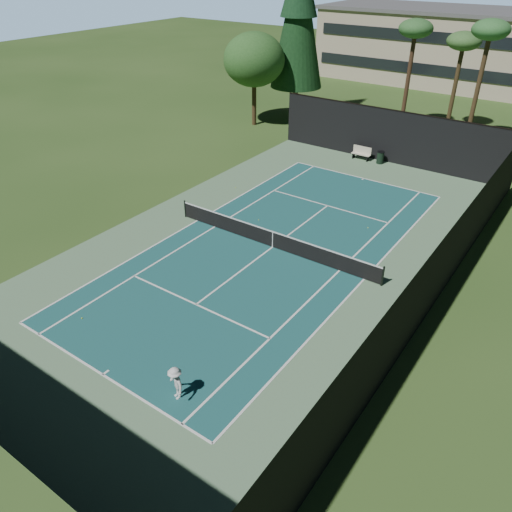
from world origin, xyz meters
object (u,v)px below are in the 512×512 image
Objects in this scene: player at (176,383)px; tennis_ball_b at (259,220)px; park_bench at (362,153)px; trash_bin at (380,157)px; tennis_net at (273,239)px; tennis_ball_d at (236,188)px; tennis_ball_a at (82,318)px; tennis_ball_c at (368,228)px.

tennis_ball_b is (-5.59, 13.25, -0.68)m from player.
park_bench is 1.56m from trash_bin.
player is at bearing -79.34° from park_bench.
tennis_net is 195.55× the size of tennis_ball_d.
tennis_ball_d is 11.13m from park_bench.
tennis_net reaches higher than tennis_ball_a.
player is 6.70m from tennis_ball_a.
tennis_ball_b is 13.35m from trash_bin.
trash_bin is at bearing 58.28° from tennis_ball_d.
tennis_ball_c is 0.94× the size of tennis_ball_d.
tennis_ball_b is at bearing 138.26° from tennis_net.
tennis_ball_d is 0.04× the size of park_bench.
park_bench reaches higher than tennis_ball_d.
tennis_ball_a is at bearing -163.30° from player.
trash_bin is at bearing 82.86° from tennis_ball_a.
park_bench is at bearing 117.07° from tennis_ball_c.
park_bench is (-1.84, 15.34, -0.01)m from tennis_net.
park_bench reaches higher than tennis_ball_a.
tennis_ball_a is 1.05× the size of tennis_ball_d.
park_bench is at bearing 86.33° from tennis_ball_a.
tennis_net is 8.60× the size of park_bench.
tennis_ball_c is (3.39, 5.10, -0.53)m from tennis_net.
tennis_net is 10.71m from tennis_ball_a.
player is at bearing -59.36° from tennis_ball_d.
tennis_ball_d is 0.07× the size of trash_bin.
trash_bin is (3.19, 25.48, 0.44)m from tennis_ball_a.
trash_bin reaches higher than tennis_ball_b.
player is 21.39× the size of tennis_ball_d.
tennis_ball_d is at bearing 179.12° from tennis_ball_c.
tennis_ball_c is 9.92m from tennis_ball_d.
tennis_ball_a is at bearing -94.68° from tennis_ball_b.
tennis_ball_d is (-4.06, 3.05, 0.00)m from tennis_ball_b.
tennis_ball_b is at bearing -99.42° from trash_bin.
player is 1.49× the size of trash_bin.
tennis_net reaches higher than tennis_ball_c.
park_bench reaches higher than tennis_ball_b.
tennis_net is 15.36m from trash_bin.
player reaches higher than trash_bin.
tennis_ball_b is 0.96× the size of tennis_ball_c.
player is 22.78× the size of tennis_ball_c.
tennis_ball_c is (0.27, 16.14, -0.67)m from player.
tennis_ball_a reaches higher than tennis_ball_b.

